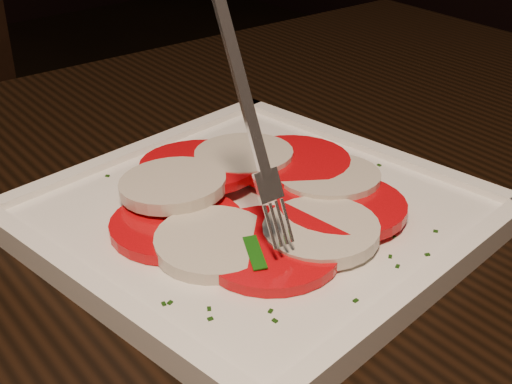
{
  "coord_description": "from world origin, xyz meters",
  "views": [
    {
      "loc": [
        -0.22,
        -0.7,
        1.05
      ],
      "look_at": [
        0.09,
        -0.33,
        0.78
      ],
      "focal_mm": 50.0,
      "sensor_mm": 36.0,
      "label": 1
    }
  ],
  "objects": [
    {
      "name": "plate",
      "position": [
        0.09,
        -0.33,
        0.76
      ],
      "size": [
        0.34,
        0.34,
        0.01
      ],
      "primitive_type": "cube",
      "rotation": [
        0.0,
        0.0,
        0.11
      ],
      "color": "white",
      "rests_on": "table"
    },
    {
      "name": "caprese_salad",
      "position": [
        0.09,
        -0.33,
        0.77
      ],
      "size": [
        0.26,
        0.26,
        0.03
      ],
      "color": "red",
      "rests_on": "plate"
    },
    {
      "name": "table",
      "position": [
        0.1,
        -0.29,
        0.65
      ],
      "size": [
        1.24,
        0.85,
        0.75
      ],
      "rotation": [
        0.0,
        0.0,
        -0.05
      ],
      "color": "black",
      "rests_on": "ground"
    },
    {
      "name": "fork",
      "position": [
        0.05,
        -0.37,
        0.86
      ],
      "size": [
        0.03,
        0.08,
        0.15
      ],
      "primitive_type": null,
      "rotation": [
        0.0,
        0.0,
        -0.05
      ],
      "color": "white",
      "rests_on": "caprese_salad"
    }
  ]
}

